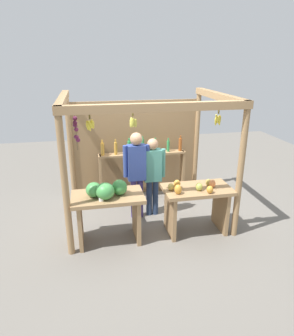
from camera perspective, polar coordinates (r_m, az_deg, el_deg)
ground_plane at (r=5.95m, az=-0.38°, el=-8.58°), size 12.00×12.00×0.00m
market_stall at (r=5.84m, az=-1.28°, el=5.06°), size 2.81×2.12×2.26m
fruit_counter_left at (r=4.87m, az=-7.40°, el=-6.48°), size 1.13×0.64×1.07m
fruit_counter_right at (r=5.20m, az=9.16°, el=-5.92°), size 1.13×0.64×0.97m
bottle_shelf_unit at (r=6.32m, az=-0.92°, el=1.07°), size 1.80×0.22×1.35m
vendor_man at (r=5.46m, az=-1.96°, el=-0.02°), size 0.48×0.22×1.63m
vendor_woman at (r=5.58m, az=1.02°, el=-0.53°), size 0.48×0.20×1.50m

